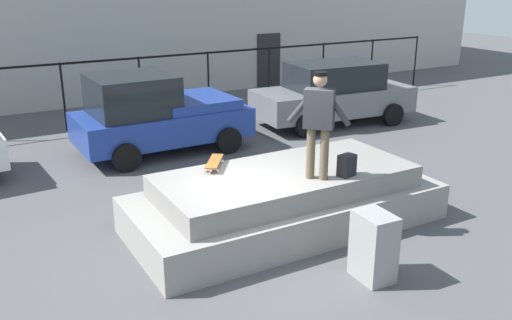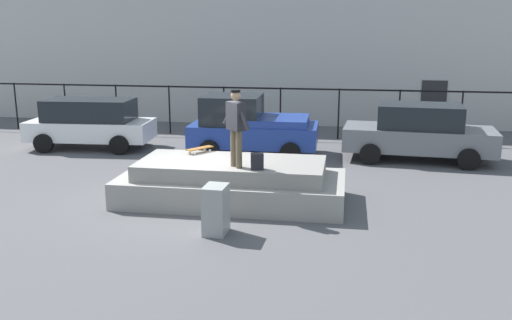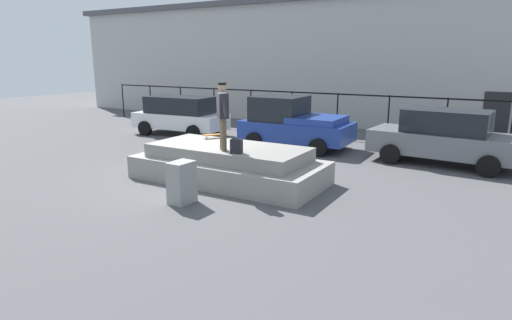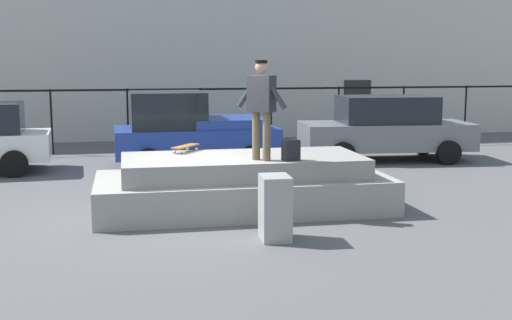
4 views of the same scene
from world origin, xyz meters
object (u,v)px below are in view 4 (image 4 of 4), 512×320
Objects in this scene: skateboarder at (261,102)px; car_grey_sedan_far at (386,128)px; backpack at (291,150)px; utility_box at (275,208)px; skateboard at (185,147)px; car_blue_pickup_mid at (190,130)px.

skateboarder reaches higher than car_grey_sedan_far.
utility_box is (-0.61, -1.43, -0.68)m from backpack.
car_blue_pickup_mid is (0.51, 4.33, -0.15)m from skateboard.
car_blue_pickup_mid is 0.88× the size of car_grey_sedan_far.
car_grey_sedan_far is at bearing 59.32° from utility_box.
skateboarder is 2.35× the size of skateboard.
car_grey_sedan_far reaches higher than utility_box.
skateboard is 7.33m from car_grey_sedan_far.
backpack is at bearing -125.42° from car_grey_sedan_far.
car_blue_pickup_mid is at bearing 97.25° from utility_box.
skateboarder is at bearing -129.22° from car_grey_sedan_far.
skateboarder is 4.78× the size of backpack.
utility_box is (-0.11, -1.57, -1.52)m from skateboarder.
backpack is (0.50, -0.14, -0.84)m from skateboarder.
car_grey_sedan_far is (4.16, 5.84, -0.29)m from backpack.
skateboarder reaches higher than car_blue_pickup_mid.
skateboarder is 7.45m from car_grey_sedan_far.
car_blue_pickup_mid reaches higher than backpack.
skateboarder is 2.19m from utility_box.
utility_box is (0.60, -7.22, -0.45)m from car_blue_pickup_mid.
utility_box is at bearing -125.64° from backpack.
utility_box is at bearing -93.94° from skateboarder.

